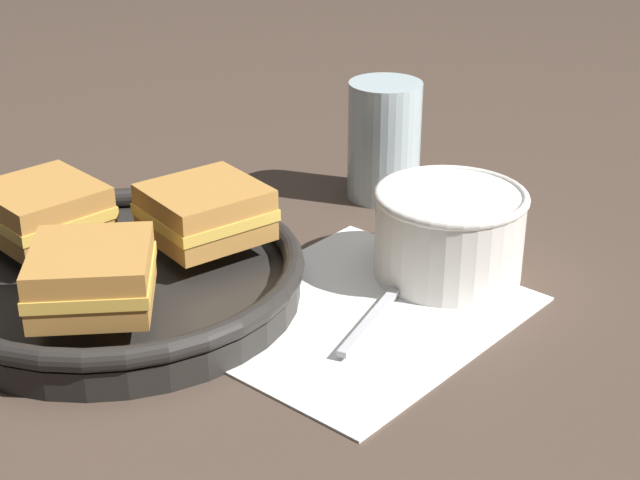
{
  "coord_description": "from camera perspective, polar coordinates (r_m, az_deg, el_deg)",
  "views": [
    {
      "loc": [
        -0.55,
        -0.54,
        0.41
      ],
      "look_at": [
        0.0,
        -0.01,
        0.04
      ],
      "focal_mm": 55.0,
      "sensor_mm": 36.0,
      "label": 1
    }
  ],
  "objects": [
    {
      "name": "ground_plane",
      "position": [
        0.87,
        -0.53,
        -2.5
      ],
      "size": [
        4.0,
        4.0,
        0.0
      ],
      "primitive_type": "plane",
      "color": "#47382D"
    },
    {
      "name": "napkin",
      "position": [
        0.82,
        1.99,
        -4.26
      ],
      "size": [
        0.28,
        0.24,
        0.0
      ],
      "color": "white",
      "rests_on": "ground_plane"
    },
    {
      "name": "soup_bowl",
      "position": [
        0.87,
        7.53,
        0.64
      ],
      "size": [
        0.14,
        0.14,
        0.08
      ],
      "color": "silver",
      "rests_on": "ground_plane"
    },
    {
      "name": "spoon",
      "position": [
        0.84,
        4.43,
        -2.92
      ],
      "size": [
        0.16,
        0.07,
        0.01
      ],
      "rotation": [
        0.0,
        0.0,
        0.32
      ],
      "color": "#B7B7BC",
      "rests_on": "napkin"
    },
    {
      "name": "skillet",
      "position": [
        0.85,
        -11.76,
        -2.16
      ],
      "size": [
        0.4,
        0.34,
        0.04
      ],
      "color": "black",
      "rests_on": "ground_plane"
    },
    {
      "name": "sandwich_near_left",
      "position": [
        0.76,
        -13.13,
        -2.07
      ],
      "size": [
        0.13,
        0.13,
        0.05
      ],
      "rotation": [
        0.0,
        0.0,
        5.57
      ],
      "color": "#B27A38",
      "rests_on": "skillet"
    },
    {
      "name": "sandwich_near_right",
      "position": [
        0.85,
        -6.7,
        1.64
      ],
      "size": [
        0.11,
        0.11,
        0.05
      ],
      "rotation": [
        0.0,
        0.0,
        7.69
      ],
      "color": "#B27A38",
      "rests_on": "skillet"
    },
    {
      "name": "sandwich_far_left",
      "position": [
        0.88,
        -15.79,
        1.66
      ],
      "size": [
        0.1,
        0.1,
        0.05
      ],
      "rotation": [
        0.0,
        0.0,
        9.37
      ],
      "color": "#B27A38",
      "rests_on": "skillet"
    },
    {
      "name": "drinking_glass",
      "position": [
        1.03,
        3.75,
        5.8
      ],
      "size": [
        0.08,
        0.08,
        0.12
      ],
      "color": "silver",
      "rests_on": "ground_plane"
    }
  ]
}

